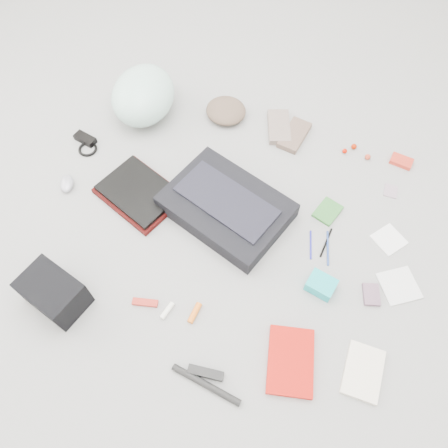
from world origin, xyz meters
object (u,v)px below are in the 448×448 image
(accordion_wallet, at_px, (321,285))
(camera_bag, at_px, (54,293))
(laptop, at_px, (139,191))
(messenger_bag, at_px, (226,207))
(book_red, at_px, (291,361))
(bike_helmet, at_px, (143,95))

(accordion_wallet, bearing_deg, camera_bag, -145.02)
(laptop, bearing_deg, camera_bag, -77.31)
(camera_bag, bearing_deg, laptop, 97.02)
(laptop, xyz_separation_m, accordion_wallet, (0.82, -0.20, -0.01))
(messenger_bag, xyz_separation_m, laptop, (-0.38, -0.03, -0.01))
(laptop, height_order, accordion_wallet, accordion_wallet)
(book_red, height_order, accordion_wallet, accordion_wallet)
(book_red, bearing_deg, laptop, 137.38)
(messenger_bag, bearing_deg, laptop, -153.97)
(laptop, bearing_deg, messenger_bag, 28.32)
(camera_bag, bearing_deg, book_red, 20.20)
(accordion_wallet, bearing_deg, book_red, -83.75)
(messenger_bag, distance_m, accordion_wallet, 0.49)
(laptop, distance_m, bike_helmet, 0.50)
(bike_helmet, bearing_deg, book_red, -50.85)
(bike_helmet, xyz_separation_m, camera_bag, (0.05, -0.99, -0.04))
(bike_helmet, bearing_deg, messenger_bag, -43.96)
(laptop, xyz_separation_m, book_red, (0.77, -0.50, -0.02))
(bike_helmet, xyz_separation_m, book_red, (0.93, -0.97, -0.10))
(book_red, bearing_deg, camera_bag, 172.00)
(laptop, relative_size, bike_helmet, 0.87)
(laptop, height_order, camera_bag, camera_bag)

